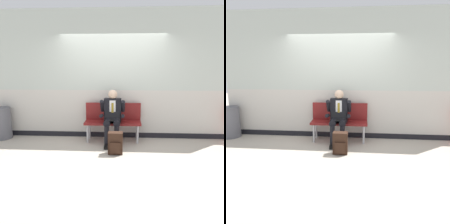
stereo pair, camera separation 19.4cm
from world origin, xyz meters
The scene contains 6 objects.
ground_plane centered at (0.00, 0.00, 0.00)m, with size 18.00×18.00×0.00m, color #B2A899.
station_wall centered at (0.00, 0.56, 1.52)m, with size 5.77×0.14×3.07m.
bench_with_person centered at (0.01, 0.29, 0.53)m, with size 1.32×0.42×0.89m.
person_seated centered at (0.01, 0.09, 0.65)m, with size 0.57×0.70×1.23m.
backpack centered at (0.11, -0.57, 0.22)m, with size 0.30×0.22×0.45m.
trash_bin centered at (-2.75, 0.26, 0.38)m, with size 0.48×0.48×0.77m, color #595960.
Camera 1 is at (0.29, -4.84, 1.76)m, focal length 35.46 mm.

